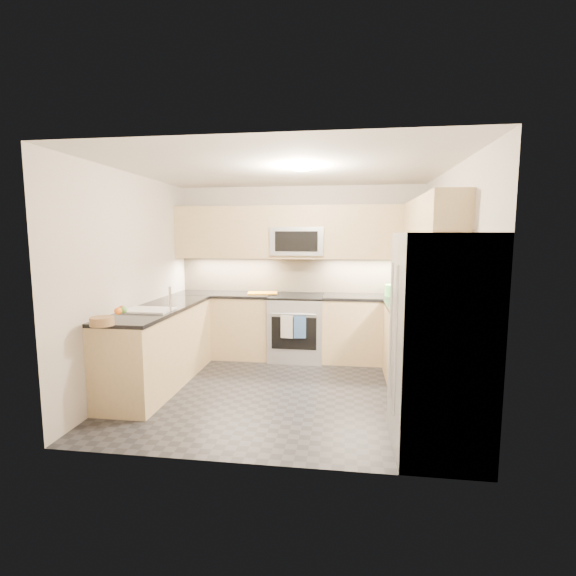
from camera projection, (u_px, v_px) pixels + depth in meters
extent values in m
cube|color=black|center=(284.00, 390.00, 4.83)|extent=(3.60, 3.20, 0.00)
cube|color=beige|center=(284.00, 169.00, 4.52)|extent=(3.60, 3.20, 0.02)
cube|color=#BFB4A6|center=(299.00, 271.00, 6.25)|extent=(3.60, 0.02, 2.50)
cube|color=#BFB4A6|center=(253.00, 307.00, 3.10)|extent=(3.60, 0.02, 2.50)
cube|color=#BFB4A6|center=(133.00, 281.00, 4.92)|extent=(0.02, 3.20, 2.50)
cube|color=#BFB4A6|center=(451.00, 286.00, 4.43)|extent=(0.02, 3.20, 2.50)
cube|color=tan|center=(224.00, 326.00, 6.20)|extent=(1.42, 0.60, 0.90)
cube|color=tan|center=(373.00, 330.00, 5.91)|extent=(1.42, 0.60, 0.90)
cube|color=tan|center=(417.00, 354.00, 4.72)|extent=(0.60, 1.70, 0.90)
cube|color=tan|center=(160.00, 348.00, 4.98)|extent=(0.60, 2.00, 0.90)
cube|color=black|center=(224.00, 294.00, 6.14)|extent=(1.42, 0.63, 0.04)
cube|color=black|center=(374.00, 297.00, 5.85)|extent=(1.42, 0.63, 0.04)
cube|color=black|center=(418.00, 313.00, 4.66)|extent=(0.63, 1.70, 0.04)
cube|color=black|center=(158.00, 309.00, 4.92)|extent=(0.63, 2.00, 0.04)
cube|color=tan|center=(298.00, 232.00, 6.01)|extent=(3.60, 0.35, 0.75)
cube|color=tan|center=(431.00, 231.00, 4.66)|extent=(0.35, 1.95, 0.75)
cube|color=tan|center=(299.00, 275.00, 6.25)|extent=(3.60, 0.01, 0.51)
cube|color=tan|center=(441.00, 286.00, 4.88)|extent=(0.01, 2.30, 0.51)
cube|color=#ACAEB5|center=(297.00, 328.00, 6.03)|extent=(0.76, 0.65, 0.91)
cube|color=black|center=(297.00, 296.00, 5.97)|extent=(0.76, 0.65, 0.03)
cube|color=black|center=(294.00, 333.00, 5.70)|extent=(0.62, 0.02, 0.45)
cylinder|color=#B2B5BA|center=(294.00, 314.00, 5.65)|extent=(0.60, 0.02, 0.02)
cube|color=#989B9F|center=(298.00, 241.00, 6.00)|extent=(0.76, 0.40, 0.40)
cube|color=black|center=(296.00, 241.00, 5.79)|extent=(0.60, 0.01, 0.28)
cube|color=#A4A8AC|center=(439.00, 344.00, 3.39)|extent=(0.70, 0.90, 1.80)
cylinder|color=#B2B5BA|center=(396.00, 342.00, 3.26)|extent=(0.02, 0.02, 1.20)
cylinder|color=#B2B5BA|center=(391.00, 332.00, 3.61)|extent=(0.02, 0.02, 1.20)
cube|color=white|center=(149.00, 316.00, 4.68)|extent=(0.52, 0.38, 0.16)
cylinder|color=silver|center=(170.00, 299.00, 4.62)|extent=(0.03, 0.03, 0.28)
cylinder|color=#4EAC4A|center=(395.00, 290.00, 5.82)|extent=(0.28, 0.28, 0.16)
cube|color=orange|center=(263.00, 293.00, 6.10)|extent=(0.48, 0.37, 0.01)
cylinder|color=#9A7247|center=(102.00, 321.00, 3.91)|extent=(0.27, 0.27, 0.08)
sphere|color=#C44016|center=(122.00, 309.00, 4.15)|extent=(0.06, 0.06, 0.06)
sphere|color=#65B64E|center=(124.00, 310.00, 4.08)|extent=(0.07, 0.07, 0.07)
cube|color=silver|center=(287.00, 327.00, 5.66)|extent=(0.17, 0.04, 0.32)
cube|color=#355993|center=(300.00, 327.00, 5.64)|extent=(0.17, 0.03, 0.31)
sphere|color=orange|center=(118.00, 311.00, 4.03)|extent=(0.07, 0.07, 0.07)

